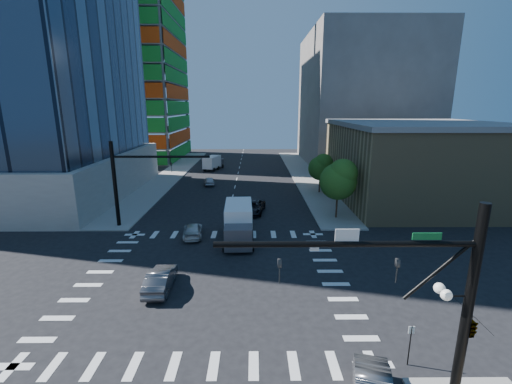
{
  "coord_description": "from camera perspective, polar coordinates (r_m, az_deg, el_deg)",
  "views": [
    {
      "loc": [
        3.02,
        -23.44,
        12.57
      ],
      "look_at": [
        3.23,
        8.0,
        4.68
      ],
      "focal_mm": 24.0,
      "sensor_mm": 36.0,
      "label": 1
    }
  ],
  "objects": [
    {
      "name": "construction_building",
      "position": [
        91.43,
        -21.27,
        20.77
      ],
      "size": [
        25.16,
        34.5,
        70.6
      ],
      "color": "gray",
      "rests_on": "ground"
    },
    {
      "name": "sidewalk_nw",
      "position": [
        66.5,
        -13.9,
        2.85
      ],
      "size": [
        5.0,
        60.0,
        0.15
      ],
      "primitive_type": "cube",
      "color": "gray",
      "rests_on": "ground"
    },
    {
      "name": "bg_building_ne",
      "position": [
        82.04,
        17.17,
        14.49
      ],
      "size": [
        24.0,
        30.0,
        28.0
      ],
      "primitive_type": "cube",
      "color": "slate",
      "rests_on": "ground"
    },
    {
      "name": "tree_north",
      "position": [
        51.06,
        10.83,
        4.16
      ],
      "size": [
        3.54,
        3.52,
        5.78
      ],
      "color": "#382316",
      "rests_on": "sidewalk_ne"
    },
    {
      "name": "sidewalk_ne",
      "position": [
        65.35,
        7.97,
        2.93
      ],
      "size": [
        5.0,
        60.0,
        0.15
      ],
      "primitive_type": "cube",
      "color": "gray",
      "rests_on": "ground"
    },
    {
      "name": "box_truck_near",
      "position": [
        32.69,
        -2.93,
        -5.7
      ],
      "size": [
        2.98,
        6.59,
        3.41
      ],
      "rotation": [
        0.0,
        0.0,
        0.03
      ],
      "color": "black",
      "rests_on": "ground"
    },
    {
      "name": "signal_mast_se",
      "position": [
        16.04,
        29.1,
        -15.98
      ],
      "size": [
        10.51,
        2.48,
        9.0
      ],
      "color": "black",
      "rests_on": "sidewalk_se"
    },
    {
      "name": "no_parking_sign",
      "position": [
        19.82,
        24.31,
        -21.68
      ],
      "size": [
        0.3,
        0.06,
        2.2
      ],
      "color": "black",
      "rests_on": "ground"
    },
    {
      "name": "commercial_building",
      "position": [
        51.0,
        25.23,
        4.57
      ],
      "size": [
        20.5,
        22.5,
        10.6
      ],
      "color": "#968257",
      "rests_on": "ground"
    },
    {
      "name": "box_truck_far",
      "position": [
        70.46,
        -7.04,
        4.74
      ],
      "size": [
        3.91,
        5.84,
        2.83
      ],
      "rotation": [
        0.0,
        0.0,
        2.81
      ],
      "color": "black",
      "rests_on": "ground"
    },
    {
      "name": "car_sb_near",
      "position": [
        34.7,
        -10.5,
        -6.28
      ],
      "size": [
        2.31,
        4.56,
        1.27
      ],
      "primitive_type": "imported",
      "rotation": [
        0.0,
        0.0,
        3.27
      ],
      "color": "silver",
      "rests_on": "ground"
    },
    {
      "name": "tree_south",
      "position": [
        39.36,
        13.76,
        2.13
      ],
      "size": [
        4.16,
        4.16,
        6.82
      ],
      "color": "#382316",
      "rests_on": "sidewalk_ne"
    },
    {
      "name": "signal_mast_nw",
      "position": [
        37.95,
        -20.46,
        2.45
      ],
      "size": [
        10.2,
        0.4,
        9.0
      ],
      "color": "black",
      "rests_on": "sidewalk_nw"
    },
    {
      "name": "road_markings",
      "position": [
        26.77,
        -7.03,
        -14.02
      ],
      "size": [
        20.0,
        20.0,
        0.01
      ],
      "primitive_type": "cube",
      "color": "silver",
      "rests_on": "ground"
    },
    {
      "name": "car_nb_far",
      "position": [
        41.42,
        -0.44,
        -2.54
      ],
      "size": [
        3.21,
        5.47,
        1.43
      ],
      "primitive_type": "imported",
      "rotation": [
        0.0,
        0.0,
        -0.17
      ],
      "color": "black",
      "rests_on": "ground"
    },
    {
      "name": "ground",
      "position": [
        26.77,
        -7.03,
        -14.03
      ],
      "size": [
        160.0,
        160.0,
        0.0
      ],
      "primitive_type": "plane",
      "color": "black",
      "rests_on": "ground"
    },
    {
      "name": "car_sb_cross",
      "position": [
        25.77,
        -15.63,
        -13.8
      ],
      "size": [
        1.66,
        4.54,
        1.49
      ],
      "primitive_type": "imported",
      "rotation": [
        0.0,
        0.0,
        3.16
      ],
      "color": "#4E4E53",
      "rests_on": "ground"
    },
    {
      "name": "car_sb_mid",
      "position": [
        56.6,
        -7.8,
        1.82
      ],
      "size": [
        2.28,
        4.13,
        1.33
      ],
      "primitive_type": "imported",
      "rotation": [
        0.0,
        0.0,
        3.33
      ],
      "color": "#B9BAC2",
      "rests_on": "ground"
    }
  ]
}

